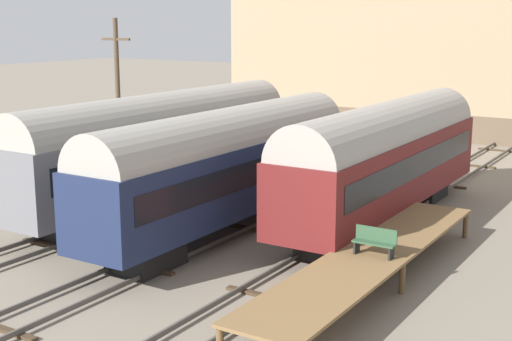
# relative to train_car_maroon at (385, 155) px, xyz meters

# --- Properties ---
(ground_plane) EXTENTS (200.00, 200.00, 0.00)m
(ground_plane) POSITION_rel_train_car_maroon_xyz_m (-4.86, -6.90, -2.95)
(ground_plane) COLOR slate
(track_left) EXTENTS (2.60, 60.00, 0.26)m
(track_left) POSITION_rel_train_car_maroon_xyz_m (-9.72, -6.90, -2.81)
(track_left) COLOR #4C4742
(track_left) RESTS_ON ground
(track_middle) EXTENTS (2.60, 60.00, 0.26)m
(track_middle) POSITION_rel_train_car_maroon_xyz_m (-4.86, -6.90, -2.81)
(track_middle) COLOR #4C4742
(track_middle) RESTS_ON ground
(track_right) EXTENTS (2.60, 60.00, 0.26)m
(track_right) POSITION_rel_train_car_maroon_xyz_m (0.00, -6.90, -2.81)
(track_right) COLOR #4C4742
(track_right) RESTS_ON ground
(train_car_maroon) EXTENTS (3.04, 15.64, 5.21)m
(train_car_maroon) POSITION_rel_train_car_maroon_xyz_m (0.00, 0.00, 0.00)
(train_car_maroon) COLOR black
(train_car_maroon) RESTS_ON ground
(train_car_grey) EXTENTS (2.90, 17.42, 5.33)m
(train_car_grey) POSITION_rel_train_car_maroon_xyz_m (-9.72, -2.84, 0.10)
(train_car_grey) COLOR black
(train_car_grey) RESTS_ON ground
(train_car_navy) EXTENTS (2.89, 15.71, 5.12)m
(train_car_navy) POSITION_rel_train_car_maroon_xyz_m (-4.86, -4.66, -0.03)
(train_car_navy) COLOR black
(train_car_navy) RESTS_ON ground
(station_platform) EXTENTS (2.45, 14.37, 1.14)m
(station_platform) POSITION_rel_train_car_maroon_xyz_m (2.54, -7.28, -1.90)
(station_platform) COLOR brown
(station_platform) RESTS_ON ground
(bench) EXTENTS (1.40, 0.40, 0.91)m
(bench) POSITION_rel_train_car_maroon_xyz_m (2.69, -7.38, -1.32)
(bench) COLOR #2D4C33
(bench) RESTS_ON station_platform
(person_worker) EXTENTS (0.32, 0.32, 1.84)m
(person_worker) POSITION_rel_train_car_maroon_xyz_m (-7.34, -8.04, -1.83)
(person_worker) COLOR #282833
(person_worker) RESTS_ON ground
(utility_pole) EXTENTS (1.80, 0.24, 8.65)m
(utility_pole) POSITION_rel_train_car_maroon_xyz_m (-13.82, -1.27, 1.54)
(utility_pole) COLOR #473828
(utility_pole) RESTS_ON ground
(warehouse_building) EXTENTS (29.34, 13.29, 19.66)m
(warehouse_building) POSITION_rel_train_car_maroon_xyz_m (-7.96, 28.59, 6.88)
(warehouse_building) COLOR brown
(warehouse_building) RESTS_ON ground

